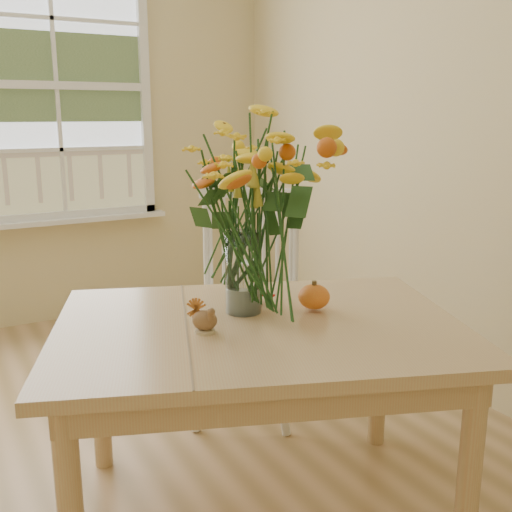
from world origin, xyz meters
TOP-DOWN VIEW (x-y plane):
  - wall_right at (2.00, 0.00)m, footprint 0.02×4.50m
  - dining_table at (0.65, -0.21)m, footprint 1.57×1.35m
  - windsor_chair at (1.00, 0.52)m, footprint 0.65×0.64m
  - flower_vase at (0.66, -0.08)m, footprint 0.59×0.59m
  - pumpkin at (0.88, -0.19)m, footprint 0.11×0.11m
  - turkey_figurine at (0.46, -0.21)m, footprint 0.10×0.10m
  - dark_gourd at (0.73, 0.00)m, footprint 0.13×0.12m

SIDE VIEW (x-z plane):
  - windsor_chair at x=1.00m, z-range 0.06..1.08m
  - dining_table at x=0.65m, z-range 0.26..0.97m
  - dark_gourd at x=0.73m, z-range 0.71..0.78m
  - turkey_figurine at x=0.46m, z-range 0.70..0.80m
  - pumpkin at x=0.88m, z-range 0.71..0.79m
  - flower_vase at x=0.66m, z-range 0.78..1.47m
  - wall_right at x=2.00m, z-range 0.00..2.70m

